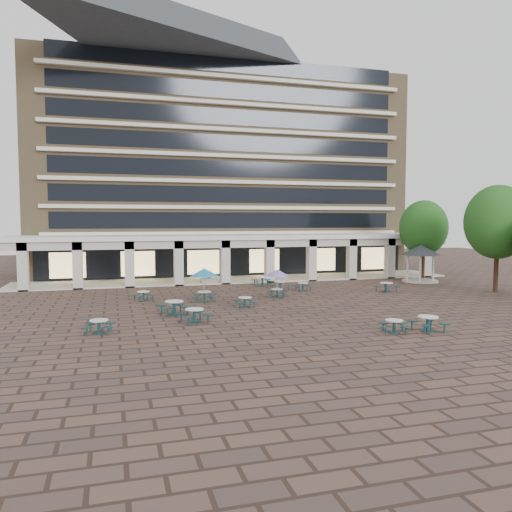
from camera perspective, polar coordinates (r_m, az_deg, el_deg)
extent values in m
plane|color=brown|center=(34.42, 4.41, -5.55)|extent=(120.00, 120.00, 0.00)
cube|color=#8B724E|center=(58.76, -4.34, 9.16)|extent=(40.00, 15.00, 22.00)
cube|color=silver|center=(50.97, -2.54, 2.64)|extent=(36.80, 0.50, 0.35)
cube|color=black|center=(51.18, -2.61, 4.10)|extent=(35.20, 0.05, 1.60)
cube|color=silver|center=(50.98, -2.55, 5.57)|extent=(36.80, 0.50, 0.35)
cube|color=black|center=(51.25, -2.62, 7.01)|extent=(35.20, 0.05, 1.60)
cube|color=silver|center=(51.11, -2.56, 8.48)|extent=(36.80, 0.50, 0.35)
cube|color=black|center=(51.45, -2.63, 9.90)|extent=(35.20, 0.05, 1.60)
cube|color=silver|center=(51.38, -2.57, 11.37)|extent=(36.80, 0.50, 0.35)
cube|color=black|center=(51.79, -2.63, 12.77)|extent=(35.20, 0.05, 1.60)
cube|color=silver|center=(51.78, -2.58, 14.23)|extent=(36.80, 0.50, 0.35)
cube|color=black|center=(52.25, -2.64, 15.59)|extent=(35.20, 0.05, 1.60)
cube|color=silver|center=(52.31, -2.59, 17.03)|extent=(36.80, 0.50, 0.35)
cube|color=black|center=(52.83, -2.65, 18.35)|extent=(35.20, 0.05, 1.60)
cube|color=silver|center=(52.95, -2.60, 19.77)|extent=(36.80, 0.50, 0.35)
cube|color=black|center=(53.53, -2.66, 21.05)|extent=(35.20, 0.05, 1.60)
cube|color=white|center=(48.31, -1.78, 2.22)|extent=(42.00, 6.60, 0.40)
cube|color=beige|center=(45.57, -0.90, 1.54)|extent=(42.00, 0.30, 0.90)
cube|color=black|center=(51.06, -2.52, -0.39)|extent=(38.00, 0.15, 3.20)
cube|color=beige|center=(48.62, -1.77, -2.67)|extent=(42.00, 6.00, 0.12)
cube|color=beige|center=(44.94, -25.09, -1.11)|extent=(0.80, 0.80, 4.00)
cube|color=beige|center=(44.46, -19.71, -1.01)|extent=(0.80, 0.80, 4.00)
cube|color=beige|center=(44.38, -14.26, -0.91)|extent=(0.80, 0.80, 4.00)
cube|color=beige|center=(44.71, -8.84, -0.80)|extent=(0.80, 0.80, 4.00)
cube|color=beige|center=(45.42, -3.55, -0.68)|extent=(0.80, 0.80, 4.00)
cube|color=beige|center=(46.51, 1.53, -0.57)|extent=(0.80, 0.80, 4.00)
cube|color=beige|center=(47.95, 6.35, -0.45)|extent=(0.80, 0.80, 4.00)
cube|color=beige|center=(49.70, 10.86, -0.34)|extent=(0.80, 0.80, 4.00)
cube|color=beige|center=(51.75, 15.03, -0.24)|extent=(0.80, 0.80, 4.00)
cube|color=beige|center=(54.04, 18.87, -0.14)|extent=(0.80, 0.80, 4.00)
cube|color=#FFD88C|center=(49.70, -20.72, -0.99)|extent=(3.20, 0.08, 2.40)
cube|color=#FFD88C|center=(49.58, -13.33, -0.86)|extent=(3.20, 0.08, 2.40)
cube|color=#FFD88C|center=(50.28, -6.03, -0.70)|extent=(3.20, 0.08, 2.40)
cube|color=#FFD88C|center=(51.77, 0.97, -0.55)|extent=(3.20, 0.08, 2.40)
cube|color=#FFD88C|center=(53.98, 7.48, -0.39)|extent=(3.20, 0.08, 2.40)
cube|color=#FFD88C|center=(56.83, 13.41, -0.25)|extent=(3.20, 0.08, 2.40)
cylinder|color=#143A3D|center=(26.88, -17.48, -8.39)|extent=(0.65, 0.65, 0.04)
cylinder|color=#143A3D|center=(26.82, -17.49, -7.79)|extent=(0.17, 0.17, 0.61)
cylinder|color=white|center=(26.75, -17.51, -7.01)|extent=(0.93, 0.93, 0.05)
cube|color=#143A3D|center=(27.24, -16.28, -7.37)|extent=(0.56, 0.52, 0.05)
cylinder|color=#143A3D|center=(27.28, -16.27, -7.81)|extent=(0.07, 0.07, 0.39)
cube|color=#143A3D|center=(27.37, -18.43, -7.36)|extent=(0.52, 0.56, 0.05)
cylinder|color=#143A3D|center=(27.42, -18.42, -7.80)|extent=(0.07, 0.07, 0.39)
cube|color=#143A3D|center=(26.38, -18.76, -7.79)|extent=(0.56, 0.52, 0.05)
cylinder|color=#143A3D|center=(26.42, -18.75, -8.25)|extent=(0.07, 0.07, 0.39)
cube|color=#143A3D|center=(26.24, -16.53, -7.81)|extent=(0.52, 0.56, 0.05)
cylinder|color=#143A3D|center=(26.29, -16.52, -8.26)|extent=(0.07, 0.07, 0.39)
cylinder|color=#143A3D|center=(28.54, -7.04, -7.51)|extent=(0.73, 0.73, 0.04)
cylinder|color=#143A3D|center=(28.48, -7.04, -6.88)|extent=(0.19, 0.19, 0.69)
cylinder|color=white|center=(28.40, -7.05, -6.05)|extent=(1.04, 1.04, 0.05)
cube|color=#143A3D|center=(29.19, -6.41, -6.37)|extent=(0.55, 0.64, 0.05)
cylinder|color=#143A3D|center=(29.24, -6.41, -6.84)|extent=(0.08, 0.08, 0.44)
cube|color=#143A3D|center=(28.78, -8.54, -6.54)|extent=(0.64, 0.55, 0.05)
cylinder|color=#143A3D|center=(28.83, -8.54, -7.01)|extent=(0.08, 0.08, 0.44)
cube|color=#143A3D|center=(27.72, -7.71, -6.94)|extent=(0.55, 0.64, 0.05)
cylinder|color=#143A3D|center=(27.77, -7.70, -7.43)|extent=(0.08, 0.08, 0.44)
cube|color=#143A3D|center=(28.15, -5.51, -6.75)|extent=(0.64, 0.55, 0.05)
cylinder|color=#143A3D|center=(28.20, -5.50, -7.23)|extent=(0.08, 0.08, 0.44)
cylinder|color=#143A3D|center=(26.74, 15.49, -8.42)|extent=(0.62, 0.62, 0.04)
cylinder|color=#143A3D|center=(26.68, 15.51, -7.84)|extent=(0.16, 0.16, 0.59)
cylinder|color=white|center=(26.61, 15.52, -7.09)|extent=(0.89, 0.89, 0.04)
cube|color=#143A3D|center=(27.21, 16.39, -7.42)|extent=(0.55, 0.41, 0.04)
cylinder|color=#143A3D|center=(27.25, 16.39, -7.84)|extent=(0.07, 0.07, 0.37)
cube|color=#143A3D|center=(27.08, 14.32, -7.44)|extent=(0.41, 0.55, 0.04)
cylinder|color=#143A3D|center=(27.12, 14.32, -7.86)|extent=(0.07, 0.07, 0.37)
cube|color=#143A3D|center=(26.12, 14.59, -7.86)|extent=(0.55, 0.41, 0.04)
cylinder|color=#143A3D|center=(26.16, 14.58, -8.30)|extent=(0.07, 0.07, 0.37)
cube|color=#143A3D|center=(26.26, 16.73, -7.84)|extent=(0.41, 0.55, 0.04)
cylinder|color=#143A3D|center=(26.31, 16.72, -8.28)|extent=(0.07, 0.07, 0.37)
cylinder|color=#143A3D|center=(27.65, 19.04, -8.08)|extent=(0.73, 0.73, 0.04)
cylinder|color=#143A3D|center=(27.59, 19.05, -7.43)|extent=(0.19, 0.19, 0.69)
cylinder|color=white|center=(27.51, 19.07, -6.58)|extent=(1.04, 1.04, 0.05)
cube|color=#143A3D|center=(28.35, 19.38, -6.89)|extent=(0.61, 0.60, 0.05)
cylinder|color=#143A3D|center=(28.39, 19.37, -7.37)|extent=(0.08, 0.08, 0.44)
cube|color=#143A3D|center=(27.73, 17.41, -7.09)|extent=(0.60, 0.61, 0.05)
cylinder|color=#143A3D|center=(27.78, 17.40, -7.57)|extent=(0.08, 0.08, 0.44)
cube|color=#143A3D|center=(26.79, 18.72, -7.51)|extent=(0.61, 0.60, 0.05)
cylinder|color=#143A3D|center=(26.84, 18.71, -8.01)|extent=(0.08, 0.08, 0.44)
cube|color=#143A3D|center=(27.43, 20.73, -7.29)|extent=(0.60, 0.61, 0.05)
cylinder|color=#143A3D|center=(27.47, 20.72, -7.78)|extent=(0.08, 0.08, 0.44)
cylinder|color=#143A3D|center=(35.78, -5.92, -5.16)|extent=(0.68, 0.68, 0.04)
cylinder|color=#143A3D|center=(35.73, -5.93, -4.68)|extent=(0.18, 0.18, 0.64)
cylinder|color=white|center=(35.67, -5.93, -4.07)|extent=(0.97, 0.97, 0.05)
cube|color=#143A3D|center=(36.19, -4.99, -4.40)|extent=(0.60, 0.50, 0.05)
cylinder|color=#143A3D|center=(36.22, -4.98, -4.75)|extent=(0.08, 0.08, 0.41)
cube|color=#143A3D|center=(36.30, -6.68, -4.38)|extent=(0.50, 0.60, 0.05)
cylinder|color=#143A3D|center=(36.34, -6.67, -4.73)|extent=(0.08, 0.08, 0.41)
cube|color=#143A3D|center=(35.25, -6.89, -4.64)|extent=(0.60, 0.50, 0.05)
cylinder|color=#143A3D|center=(35.29, -6.89, -4.99)|extent=(0.08, 0.08, 0.41)
cube|color=#143A3D|center=(35.13, -5.15, -4.65)|extent=(0.50, 0.60, 0.05)
cylinder|color=#143A3D|center=(35.17, -5.15, -5.01)|extent=(0.08, 0.08, 0.41)
cylinder|color=gray|center=(35.61, -5.94, -3.34)|extent=(0.05, 0.05, 2.34)
cone|color=#1D83B6|center=(35.51, -5.95, -1.86)|extent=(2.04, 2.04, 0.54)
cylinder|color=#143A3D|center=(31.10, -9.32, -6.58)|extent=(0.78, 0.78, 0.04)
cylinder|color=#143A3D|center=(31.04, -9.33, -5.95)|extent=(0.20, 0.20, 0.74)
cylinder|color=white|center=(30.97, -9.34, -5.13)|extent=(1.12, 1.12, 0.06)
cube|color=#143A3D|center=(31.79, -8.63, -5.48)|extent=(0.60, 0.69, 0.06)
cylinder|color=#143A3D|center=(31.84, -8.62, -5.93)|extent=(0.09, 0.09, 0.47)
cube|color=#143A3D|center=(31.42, -10.77, -5.62)|extent=(0.69, 0.60, 0.06)
cylinder|color=#143A3D|center=(31.46, -10.76, -6.08)|extent=(0.09, 0.09, 0.47)
cube|color=#143A3D|center=(30.25, -10.08, -5.98)|extent=(0.60, 0.69, 0.06)
cylinder|color=#143A3D|center=(30.30, -10.07, -6.46)|extent=(0.09, 0.09, 0.47)
cube|color=#143A3D|center=(30.65, -7.86, -5.83)|extent=(0.69, 0.60, 0.06)
cylinder|color=#143A3D|center=(30.69, -7.86, -6.30)|extent=(0.09, 0.09, 0.47)
cylinder|color=#143A3D|center=(37.50, 2.42, -4.73)|extent=(0.61, 0.61, 0.03)
cylinder|color=#143A3D|center=(37.46, 2.43, -4.32)|extent=(0.16, 0.16, 0.57)
cylinder|color=white|center=(37.41, 2.43, -3.79)|extent=(0.87, 0.87, 0.04)
cube|color=#143A3D|center=(37.88, 3.20, -4.08)|extent=(0.53, 0.41, 0.04)
cylinder|color=#143A3D|center=(37.91, 3.20, -4.38)|extent=(0.07, 0.07, 0.36)
cube|color=#143A3D|center=(37.95, 1.76, -4.06)|extent=(0.41, 0.53, 0.04)
cylinder|color=#143A3D|center=(37.98, 1.76, -4.36)|extent=(0.07, 0.07, 0.36)
cube|color=#143A3D|center=(37.01, 1.63, -4.27)|extent=(0.53, 0.41, 0.04)
cylinder|color=#143A3D|center=(37.04, 1.63, -4.57)|extent=(0.07, 0.07, 0.36)
cube|color=#143A3D|center=(36.94, 3.11, -4.29)|extent=(0.41, 0.53, 0.04)
cylinder|color=#143A3D|center=(36.97, 3.11, -4.60)|extent=(0.07, 0.07, 0.36)
cylinder|color=gray|center=(37.36, 2.43, -3.17)|extent=(0.04, 0.04, 2.08)
cone|color=#8F72BC|center=(37.26, 2.43, -1.92)|extent=(1.82, 1.82, 0.48)
cylinder|color=#143A3D|center=(41.68, 14.66, -3.97)|extent=(0.71, 0.71, 0.04)
cylinder|color=#143A3D|center=(41.64, 14.67, -3.54)|extent=(0.18, 0.18, 0.67)
cylinder|color=white|center=(41.59, 14.68, -2.99)|extent=(1.01, 1.01, 0.05)
cube|color=#143A3D|center=(42.40, 14.56, -3.25)|extent=(0.49, 0.62, 0.05)
cylinder|color=#143A3D|center=(42.43, 14.55, -3.56)|extent=(0.08, 0.08, 0.43)
cube|color=#143A3D|center=(41.55, 13.59, -3.38)|extent=(0.62, 0.49, 0.05)
cylinder|color=#143A3D|center=(41.58, 13.58, -3.70)|extent=(0.08, 0.08, 0.43)
cube|color=#143A3D|center=(40.85, 14.79, -3.53)|extent=(0.49, 0.62, 0.05)
cylinder|color=#143A3D|center=(40.88, 14.78, -3.85)|extent=(0.08, 0.08, 0.43)
cube|color=#143A3D|center=(41.72, 15.75, -3.39)|extent=(0.62, 0.49, 0.05)
cylinder|color=#143A3D|center=(41.75, 15.75, -3.71)|extent=(0.08, 0.08, 0.43)
cylinder|color=#143A3D|center=(33.37, -1.26, -5.81)|extent=(0.62, 0.62, 0.04)
cylinder|color=#143A3D|center=(33.32, -1.26, -5.35)|extent=(0.16, 0.16, 0.58)
cylinder|color=white|center=(33.26, -1.26, -4.75)|extent=(0.88, 0.88, 0.04)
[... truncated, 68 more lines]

